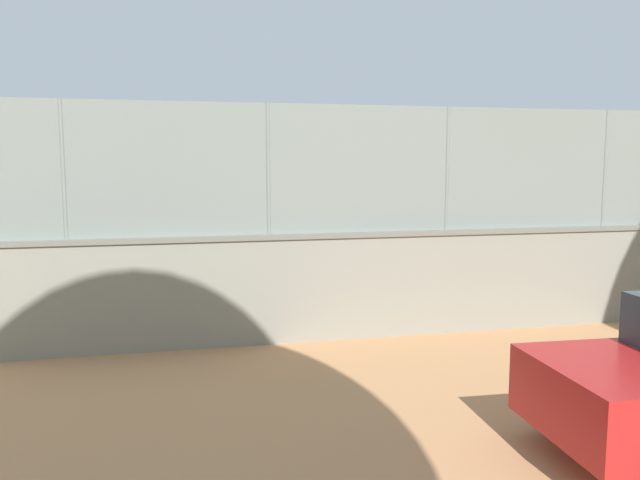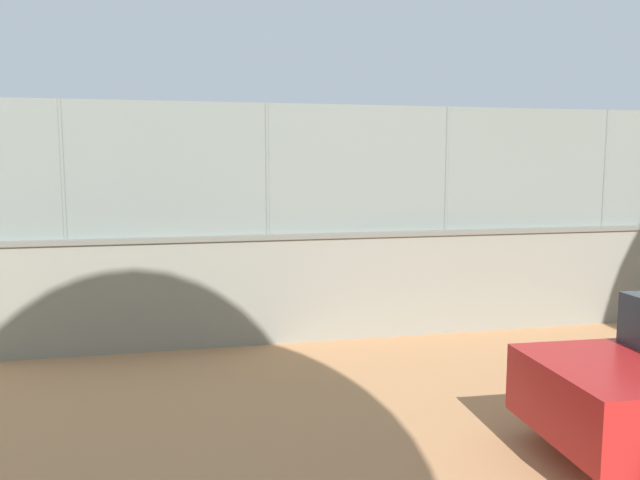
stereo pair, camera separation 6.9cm
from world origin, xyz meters
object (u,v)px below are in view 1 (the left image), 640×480
(player_at_service_line, at_px, (522,247))
(player_crossing_court, at_px, (66,260))
(sports_ball, at_px, (588,300))
(spare_ball_by_wall, at_px, (532,298))

(player_at_service_line, height_order, player_crossing_court, player_crossing_court)
(player_at_service_line, bearing_deg, sports_ball, 101.74)
(sports_ball, xyz_separation_m, spare_ball_by_wall, (1.00, -0.53, -0.02))
(sports_ball, distance_m, spare_ball_by_wall, 1.13)
(player_crossing_court, relative_size, spare_ball_by_wall, 14.11)
(player_crossing_court, xyz_separation_m, sports_ball, (-10.66, 2.29, -0.92))
(player_at_service_line, xyz_separation_m, sports_ball, (-0.41, 1.95, -0.90))
(spare_ball_by_wall, bearing_deg, player_at_service_line, -112.77)
(player_at_service_line, relative_size, spare_ball_by_wall, 13.83)
(player_at_service_line, relative_size, player_crossing_court, 0.98)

